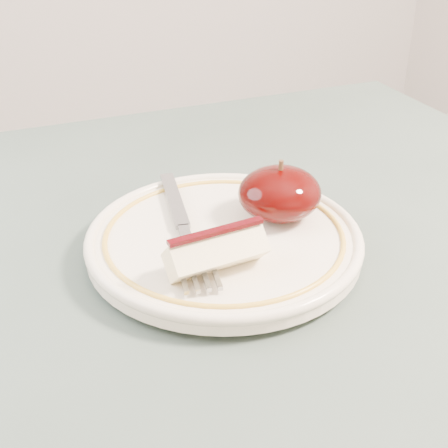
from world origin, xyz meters
name	(u,v)px	position (x,y,z in m)	size (l,w,h in m)	color
plate	(224,239)	(0.07, 0.10, 0.76)	(0.22, 0.22, 0.02)	#EEE2C8
apple_half	(280,193)	(0.12, 0.12, 0.79)	(0.07, 0.07, 0.05)	black
apple_wedge	(216,252)	(0.04, 0.06, 0.78)	(0.08, 0.04, 0.04)	#FFF4BB
fork	(183,228)	(0.04, 0.12, 0.77)	(0.05, 0.19, 0.00)	gray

